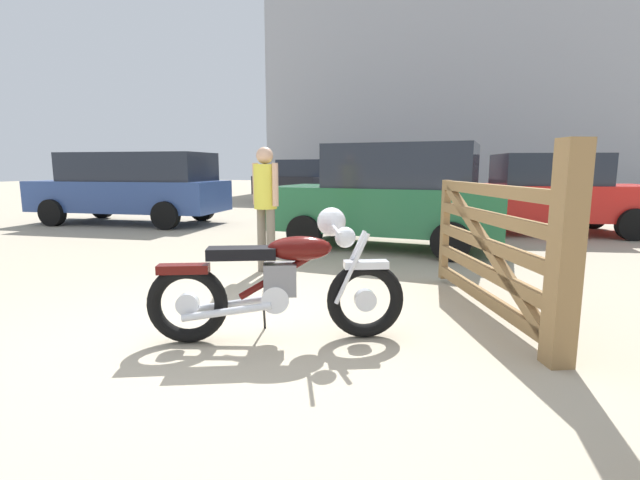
% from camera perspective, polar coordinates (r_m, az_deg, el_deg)
% --- Properties ---
extents(ground_plane, '(80.00, 80.00, 0.00)m').
position_cam_1_polar(ground_plane, '(4.07, -9.68, -11.24)').
color(ground_plane, tan).
extents(vintage_motorcycle, '(1.96, 1.03, 1.07)m').
position_cam_1_polar(vintage_motorcycle, '(3.75, -4.47, -5.06)').
color(vintage_motorcycle, black).
rests_on(vintage_motorcycle, ground_plane).
extents(timber_gate, '(1.07, 2.40, 1.60)m').
position_cam_1_polar(timber_gate, '(4.40, 21.71, -0.74)').
color(timber_gate, olive).
rests_on(timber_gate, ground_plane).
extents(bystander, '(0.43, 0.30, 1.66)m').
position_cam_1_polar(bystander, '(6.07, -6.81, 5.39)').
color(bystander, '#706656').
rests_on(bystander, ground_plane).
extents(white_estate_far, '(4.45, 2.50, 1.67)m').
position_cam_1_polar(white_estate_far, '(10.84, 26.26, 5.17)').
color(white_estate_far, black).
rests_on(white_estate_far, ground_plane).
extents(pale_sedan_back, '(3.98, 1.99, 1.78)m').
position_cam_1_polar(pale_sedan_back, '(14.52, 7.25, 7.13)').
color(pale_sedan_back, black).
rests_on(pale_sedan_back, ground_plane).
extents(dark_sedan_left, '(4.84, 2.29, 1.74)m').
position_cam_1_polar(dark_sedan_left, '(12.30, -22.27, 6.29)').
color(dark_sedan_left, black).
rests_on(dark_sedan_left, ground_plane).
extents(red_hatchback_near, '(4.43, 2.46, 1.67)m').
position_cam_1_polar(red_hatchback_near, '(18.11, -1.53, 7.33)').
color(red_hatchback_near, black).
rests_on(red_hatchback_near, ground_plane).
extents(silver_sedan_mid, '(4.02, 2.06, 1.78)m').
position_cam_1_polar(silver_sedan_mid, '(8.03, 8.89, 5.52)').
color(silver_sedan_mid, black).
rests_on(silver_sedan_mid, ground_plane).
extents(industrial_building, '(20.84, 12.78, 11.17)m').
position_cam_1_polar(industrial_building, '(30.65, 16.33, 16.64)').
color(industrial_building, '#9EA0A8').
rests_on(industrial_building, ground_plane).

